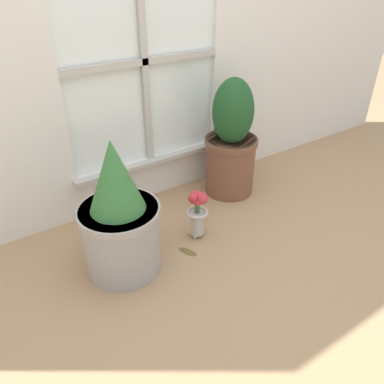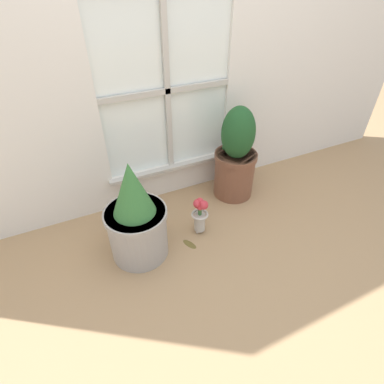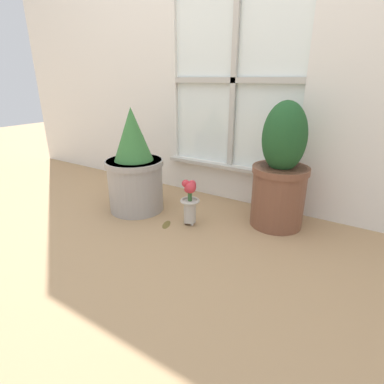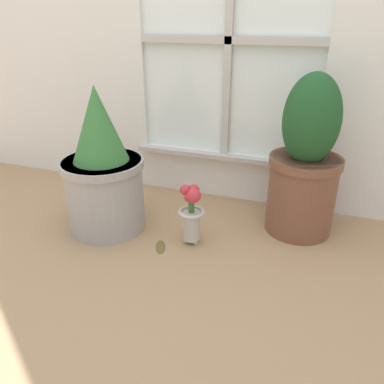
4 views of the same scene
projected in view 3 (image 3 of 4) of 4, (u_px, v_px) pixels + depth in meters
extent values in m
plane|color=tan|center=(179.00, 233.00, 1.73)|extent=(10.00, 10.00, 0.00)
cube|color=silver|center=(90.00, 25.00, 2.47)|extent=(1.74, 0.05, 2.50)
cube|color=silver|center=(230.00, 181.00, 2.20)|extent=(0.92, 0.05, 0.26)
cube|color=white|center=(235.00, 80.00, 1.96)|extent=(0.92, 0.02, 1.13)
cube|color=#BCB7AD|center=(234.00, 80.00, 1.94)|extent=(0.04, 0.02, 1.13)
cube|color=#BCB7AD|center=(234.00, 80.00, 1.94)|extent=(0.92, 0.02, 0.04)
cube|color=#BCB7AD|center=(228.00, 167.00, 2.12)|extent=(0.98, 0.06, 0.02)
cylinder|color=#9E9993|center=(136.00, 185.00, 1.99)|extent=(0.36, 0.36, 0.34)
cylinder|color=#9E9993|center=(134.00, 163.00, 1.93)|extent=(0.38, 0.38, 0.03)
cylinder|color=#38281E|center=(134.00, 161.00, 1.93)|extent=(0.33, 0.33, 0.01)
cone|color=#387538|center=(132.00, 134.00, 1.87)|extent=(0.25, 0.25, 0.33)
ellipsoid|color=#387538|center=(136.00, 145.00, 1.97)|extent=(0.14, 0.10, 0.16)
cylinder|color=brown|center=(278.00, 196.00, 1.77)|extent=(0.30, 0.30, 0.37)
cylinder|color=brown|center=(281.00, 170.00, 1.71)|extent=(0.32, 0.32, 0.04)
cylinder|color=#38281E|center=(281.00, 167.00, 1.70)|extent=(0.28, 0.28, 0.01)
ellipsoid|color=#1E4C23|center=(284.00, 137.00, 1.64)|extent=(0.24, 0.24, 0.40)
ellipsoid|color=#1E4C23|center=(280.00, 147.00, 1.76)|extent=(0.13, 0.09, 0.18)
sphere|color=#BCB7AD|center=(192.00, 221.00, 1.85)|extent=(0.02, 0.02, 0.02)
sphere|color=#BCB7AD|center=(186.00, 222.00, 1.83)|extent=(0.02, 0.02, 0.02)
sphere|color=#BCB7AD|center=(192.00, 224.00, 1.81)|extent=(0.02, 0.02, 0.02)
cylinder|color=#BCB7AD|center=(190.00, 211.00, 1.80)|extent=(0.07, 0.07, 0.14)
torus|color=#BCB7AD|center=(190.00, 201.00, 1.78)|extent=(0.12, 0.12, 0.02)
cylinder|color=#386633|center=(190.00, 195.00, 1.77)|extent=(0.02, 0.02, 0.08)
sphere|color=#C6333D|center=(190.00, 190.00, 1.75)|extent=(0.05, 0.05, 0.05)
sphere|color=#C6333D|center=(192.00, 184.00, 1.75)|extent=(0.05, 0.05, 0.05)
sphere|color=#C6333D|center=(191.00, 187.00, 1.77)|extent=(0.06, 0.06, 0.06)
sphere|color=#C6333D|center=(186.00, 183.00, 1.75)|extent=(0.05, 0.05, 0.05)
sphere|color=#C6333D|center=(188.00, 189.00, 1.75)|extent=(0.04, 0.04, 0.04)
sphere|color=#C6333D|center=(191.00, 188.00, 1.72)|extent=(0.06, 0.06, 0.06)
ellipsoid|color=brown|center=(166.00, 224.00, 1.82)|extent=(0.08, 0.12, 0.01)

